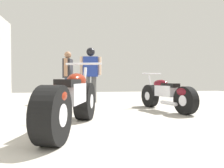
# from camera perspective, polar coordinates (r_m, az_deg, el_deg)

# --- Properties ---
(ground_plane) EXTENTS (16.49, 16.49, 0.00)m
(ground_plane) POSITION_cam_1_polar(r_m,az_deg,el_deg) (4.35, 0.95, -8.67)
(ground_plane) COLOR #A8A399
(motorcycle_maroon_cruiser) EXTENTS (0.95, 2.23, 1.05)m
(motorcycle_maroon_cruiser) POSITION_cam_1_polar(r_m,az_deg,el_deg) (3.20, -10.79, -4.47)
(motorcycle_maroon_cruiser) COLOR black
(motorcycle_maroon_cruiser) RESTS_ON ground_plane
(motorcycle_black_naked) EXTENTS (0.75, 1.94, 0.92)m
(motorcycle_black_naked) POSITION_cam_1_polar(r_m,az_deg,el_deg) (5.25, 14.45, -2.69)
(motorcycle_black_naked) COLOR black
(motorcycle_black_naked) RESTS_ON ground_plane
(mechanic_in_blue) EXTENTS (0.32, 0.66, 1.63)m
(mechanic_in_blue) POSITION_cam_1_polar(r_m,az_deg,el_deg) (6.92, -11.73, 2.69)
(mechanic_in_blue) COLOR #384766
(mechanic_in_blue) RESTS_ON ground_plane
(mechanic_with_helmet) EXTENTS (0.70, 0.30, 1.77)m
(mechanic_with_helmet) POSITION_cam_1_polar(r_m,az_deg,el_deg) (6.90, -5.74, 3.83)
(mechanic_with_helmet) COLOR #4C4C4C
(mechanic_with_helmet) RESTS_ON ground_plane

